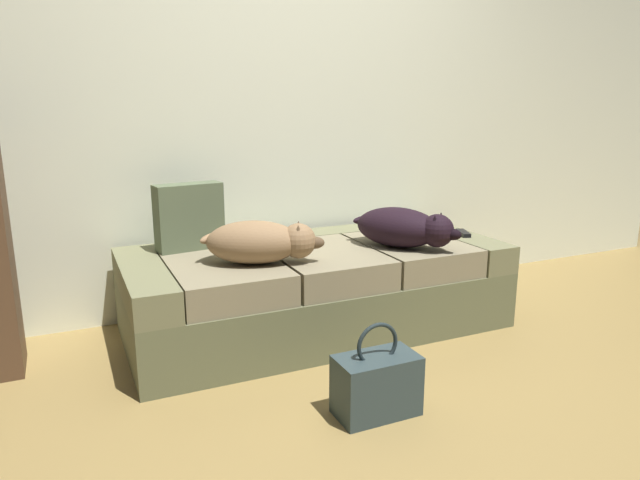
{
  "coord_description": "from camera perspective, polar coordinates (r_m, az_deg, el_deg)",
  "views": [
    {
      "loc": [
        -1.19,
        -1.63,
        1.18
      ],
      "look_at": [
        0.0,
        0.96,
        0.5
      ],
      "focal_mm": 32.05,
      "sensor_mm": 36.0,
      "label": 1
    }
  ],
  "objects": [
    {
      "name": "ground_plane",
      "position": [
        2.34,
        10.34,
        -17.1
      ],
      "size": [
        10.0,
        10.0,
        0.0
      ],
      "primitive_type": "plane",
      "color": "olive"
    },
    {
      "name": "tv_remote",
      "position": [
        3.37,
        14.12,
        0.68
      ],
      "size": [
        0.09,
        0.16,
        0.02
      ],
      "primitive_type": "cube",
      "rotation": [
        0.0,
        0.0,
        -0.37
      ],
      "color": "black",
      "rests_on": "couch"
    },
    {
      "name": "throw_pillow",
      "position": [
        3.0,
        -12.93,
        2.29
      ],
      "size": [
        0.35,
        0.17,
        0.34
      ],
      "primitive_type": "cube",
      "rotation": [
        0.0,
        0.0,
        0.14
      ],
      "color": "#525F42",
      "rests_on": "couch"
    },
    {
      "name": "handbag",
      "position": [
        2.29,
        5.66,
        -14.1
      ],
      "size": [
        0.32,
        0.18,
        0.38
      ],
      "color": "#2D3C3F",
      "rests_on": "ground"
    },
    {
      "name": "couch",
      "position": [
        3.06,
        -0.4,
        -4.81
      ],
      "size": [
        1.96,
        0.88,
        0.45
      ],
      "color": "#5D6142",
      "rests_on": "ground"
    },
    {
      "name": "dog_tan",
      "position": [
        2.69,
        -5.88,
        -0.18
      ],
      "size": [
        0.57,
        0.4,
        0.2
      ],
      "color": "olive",
      "rests_on": "couch"
    },
    {
      "name": "back_wall",
      "position": [
        3.41,
        -4.35,
        17.14
      ],
      "size": [
        6.4,
        0.1,
        2.8
      ],
      "primitive_type": "cube",
      "color": "silver",
      "rests_on": "ground"
    },
    {
      "name": "dog_dark",
      "position": [
        3.0,
        8.42,
        1.23
      ],
      "size": [
        0.47,
        0.56,
        0.21
      ],
      "color": "black",
      "rests_on": "couch"
    }
  ]
}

